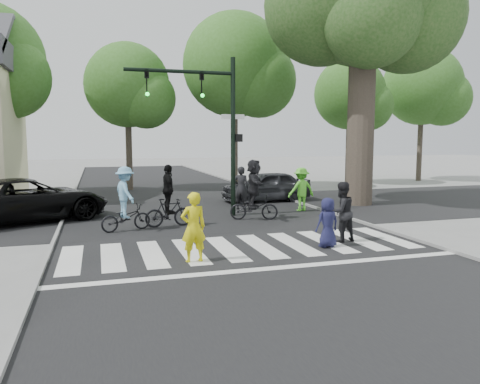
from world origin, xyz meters
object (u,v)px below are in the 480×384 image
at_px(cyclist_right, 254,193).
at_px(car_suv, 27,200).
at_px(pedestrian_child, 328,223).
at_px(cyclist_mid, 169,201).
at_px(cyclist_left, 126,203).
at_px(pedestrian_woman, 193,227).
at_px(traffic_signal, 211,114).
at_px(car_grey, 266,186).
at_px(pedestrian_adult, 341,212).

distance_m(cyclist_right, car_suv, 8.16).
distance_m(pedestrian_child, cyclist_right, 4.78).
xyz_separation_m(cyclist_mid, car_suv, (-4.71, 2.44, -0.08)).
bearing_deg(cyclist_left, pedestrian_woman, -73.08).
relative_size(traffic_signal, pedestrian_child, 4.35).
distance_m(pedestrian_woman, cyclist_mid, 4.74).
relative_size(pedestrian_child, cyclist_right, 0.62).
relative_size(pedestrian_woman, cyclist_right, 0.77).
height_order(pedestrian_woman, cyclist_left, cyclist_left).
distance_m(traffic_signal, car_suv, 7.34).
relative_size(pedestrian_woman, car_grey, 0.40).
xyz_separation_m(cyclist_mid, car_grey, (5.37, 5.06, -0.15)).
bearing_deg(traffic_signal, car_grey, 45.31).
distance_m(pedestrian_woman, pedestrian_child, 3.84).
height_order(traffic_signal, pedestrian_child, traffic_signal).
relative_size(cyclist_left, car_grey, 0.49).
bearing_deg(cyclist_left, cyclist_right, 9.32).
bearing_deg(pedestrian_woman, pedestrian_child, 179.84).
bearing_deg(car_grey, cyclist_right, -26.62).
xyz_separation_m(pedestrian_woman, cyclist_right, (3.29, 5.16, 0.14)).
height_order(pedestrian_adult, cyclist_left, cyclist_left).
bearing_deg(pedestrian_child, car_grey, -106.59).
bearing_deg(pedestrian_adult, pedestrian_woman, 1.54).
relative_size(pedestrian_adult, cyclist_right, 0.79).
xyz_separation_m(pedestrian_adult, cyclist_left, (-5.87, 3.44, 0.03)).
height_order(pedestrian_adult, car_suv, pedestrian_adult).
xyz_separation_m(pedestrian_woman, pedestrian_child, (3.81, 0.42, -0.16)).
distance_m(cyclist_mid, car_grey, 7.38).
distance_m(car_suv, car_grey, 10.42).
relative_size(pedestrian_adult, car_suv, 0.31).
relative_size(traffic_signal, cyclist_mid, 2.84).
xyz_separation_m(cyclist_left, cyclist_right, (4.62, 0.76, 0.08)).
relative_size(pedestrian_adult, car_grey, 0.41).
bearing_deg(cyclist_right, pedestrian_child, -83.65).
bearing_deg(pedestrian_adult, cyclist_left, -40.78).
bearing_deg(traffic_signal, cyclist_mid, -140.69).
bearing_deg(traffic_signal, cyclist_right, -40.23).
relative_size(pedestrian_child, car_suv, 0.24).
height_order(pedestrian_woman, pedestrian_adult, pedestrian_adult).
distance_m(pedestrian_adult, car_suv, 11.07).
relative_size(pedestrian_child, car_grey, 0.33).
bearing_deg(cyclist_mid, car_suv, 152.65).
bearing_deg(car_suv, car_grey, -99.55).
bearing_deg(car_grey, cyclist_mid, -48.18).
bearing_deg(pedestrian_adult, car_suv, -44.61).
distance_m(pedestrian_child, cyclist_mid, 5.70).
bearing_deg(car_grey, traffic_signal, -46.22).
bearing_deg(cyclist_left, car_grey, 38.47).
xyz_separation_m(pedestrian_adult, car_suv, (-9.16, 6.21, -0.08)).
bearing_deg(cyclist_right, cyclist_left, -170.68).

